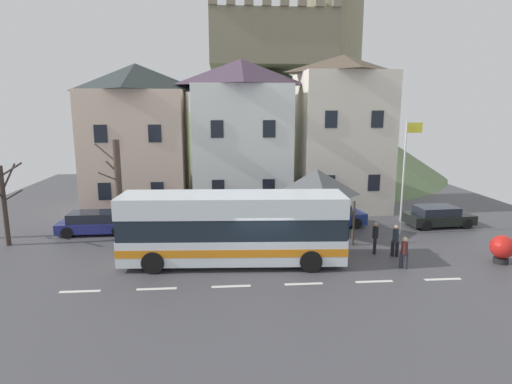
% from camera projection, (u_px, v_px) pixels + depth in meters
% --- Properties ---
extents(ground_plane, '(40.00, 60.00, 0.07)m').
position_uv_depth(ground_plane, '(263.00, 270.00, 19.10)').
color(ground_plane, '#48474D').
extents(townhouse_00, '(6.59, 6.83, 10.16)m').
position_uv_depth(townhouse_00, '(139.00, 139.00, 29.62)').
color(townhouse_00, beige).
rests_on(townhouse_00, ground_plane).
extents(townhouse_01, '(6.59, 5.14, 10.43)m').
position_uv_depth(townhouse_01, '(241.00, 137.00, 29.34)').
color(townhouse_01, white).
rests_on(townhouse_01, ground_plane).
extents(townhouse_02, '(6.08, 6.16, 10.83)m').
position_uv_depth(townhouse_02, '(341.00, 133.00, 30.37)').
color(townhouse_02, silver).
rests_on(townhouse_02, ground_plane).
extents(hilltop_castle, '(38.70, 38.70, 21.59)m').
position_uv_depth(hilltop_castle, '(269.00, 112.00, 47.96)').
color(hilltop_castle, '#576C47').
rests_on(hilltop_castle, ground_plane).
extents(transit_bus, '(10.39, 3.11, 3.30)m').
position_uv_depth(transit_bus, '(233.00, 229.00, 19.53)').
color(transit_bus, white).
rests_on(transit_bus, ground_plane).
extents(bus_shelter, '(3.60, 3.60, 3.88)m').
position_uv_depth(bus_shelter, '(317.00, 183.00, 23.35)').
color(bus_shelter, '#473D33').
rests_on(bus_shelter, ground_plane).
extents(parked_car_00, '(4.39, 2.35, 1.41)m').
position_uv_depth(parked_car_00, '(329.00, 216.00, 25.90)').
color(parked_car_00, navy).
rests_on(parked_car_00, ground_plane).
extents(parked_car_01, '(4.22, 1.90, 1.27)m').
position_uv_depth(parked_car_01, '(95.00, 223.00, 24.49)').
color(parked_car_01, navy).
rests_on(parked_car_01, ground_plane).
extents(parked_car_02, '(4.10, 2.21, 1.24)m').
position_uv_depth(parked_car_02, '(438.00, 216.00, 26.07)').
color(parked_car_02, black).
rests_on(parked_car_02, ground_plane).
extents(pedestrian_00, '(0.35, 0.28, 1.58)m').
position_uv_depth(pedestrian_00, '(395.00, 241.00, 20.63)').
color(pedestrian_00, black).
rests_on(pedestrian_00, ground_plane).
extents(pedestrian_01, '(0.35, 0.30, 1.48)m').
position_uv_depth(pedestrian_01, '(404.00, 252.00, 19.10)').
color(pedestrian_01, '#2D2D38').
rests_on(pedestrian_01, ground_plane).
extents(pedestrian_02, '(0.29, 0.32, 1.60)m').
position_uv_depth(pedestrian_02, '(375.00, 237.00, 21.04)').
color(pedestrian_02, black).
rests_on(pedestrian_02, ground_plane).
extents(public_bench, '(1.70, 0.48, 0.87)m').
position_uv_depth(public_bench, '(340.00, 217.00, 26.36)').
color(public_bench, brown).
rests_on(public_bench, ground_plane).
extents(flagpole, '(0.95, 0.10, 6.45)m').
position_uv_depth(flagpole, '(405.00, 170.00, 23.76)').
color(flagpole, silver).
rests_on(flagpole, ground_plane).
extents(harbour_buoy, '(1.09, 1.09, 1.34)m').
position_uv_depth(harbour_buoy, '(502.00, 248.00, 19.72)').
color(harbour_buoy, black).
rests_on(harbour_buoy, ground_plane).
extents(bare_tree_00, '(2.09, 2.16, 4.47)m').
position_uv_depth(bare_tree_00, '(5.00, 201.00, 22.01)').
color(bare_tree_00, '#382D28').
rests_on(bare_tree_00, ground_plane).
extents(bare_tree_01, '(1.38, 1.59, 5.61)m').
position_uv_depth(bare_tree_01, '(119.00, 193.00, 21.67)').
color(bare_tree_01, '#47382D').
rests_on(bare_tree_01, ground_plane).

